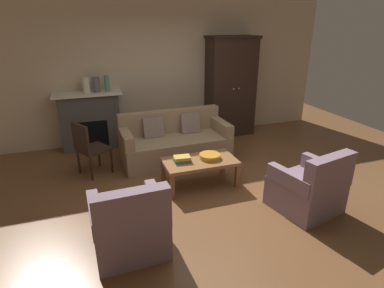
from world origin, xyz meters
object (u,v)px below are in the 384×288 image
Objects in this scene: mantel_vase_jade at (107,83)px; side_chair_wooden at (88,146)px; mantel_vase_cream at (86,85)px; armchair_near_right at (309,189)px; fruit_bowl at (210,156)px; armoire at (230,87)px; book_stack at (182,159)px; fireplace at (90,120)px; mantel_vase_slate at (96,85)px; armchair_near_left at (130,226)px; couch at (175,143)px; coffee_table at (200,163)px.

mantel_vase_jade reaches higher than side_chair_wooden.
mantel_vase_jade is 1.50m from side_chair_wooden.
mantel_vase_cream reaches higher than armchair_near_right.
fruit_bowl is 1.07× the size of mantel_vase_jade.
armoire is 8.16× the size of book_stack.
fireplace is 4.48× the size of mantel_vase_slate.
mantel_vase_cream is at bearing 178.83° from armoire.
mantel_vase_jade is at bearing 111.54° from book_stack.
armchair_near_right is at bearing -55.73° from mantel_vase_jade.
armoire is 2.39× the size of armchair_near_left.
side_chair_wooden is at bearing -94.41° from mantel_vase_cream.
fireplace reaches higher than couch.
mantel_vase_slate is (0.18, -0.02, 0.69)m from fireplace.
side_chair_wooden is at bearing 149.67° from coffee_table.
book_stack is 0.29× the size of armchair_near_left.
side_chair_wooden is (-1.57, 0.92, 0.15)m from coffee_table.
couch is at bearing 79.88° from book_stack.
couch is 7.56× the size of book_stack.
mantel_vase_cream is 1.03× the size of mantel_vase_slate.
book_stack is (-1.74, -2.04, -0.59)m from armoire.
side_chair_wooden reaches higher than couch.
mantel_vase_jade is at bearing 68.58° from side_chair_wooden.
armchair_near_right is (2.41, -3.25, -0.95)m from mantel_vase_slate.
mantel_vase_cream is at bearing 85.59° from side_chair_wooden.
armoire is 2.31× the size of armchair_near_right.
armoire reaches higher than mantel_vase_slate.
mantel_vase_slate is (0.18, 0.00, -0.00)m from mantel_vase_cream.
mantel_vase_slate is 3.42m from armchair_near_left.
mantel_vase_jade is (-1.01, 1.06, 0.95)m from couch.
fruit_bowl is 1.25× the size of book_stack.
armchair_near_right reaches higher than couch.
couch is at bearing -37.63° from fireplace.
mantel_vase_cream reaches higher than coffee_table.
fireplace is 1.15× the size of coffee_table.
mantel_vase_slate is at bearing 124.70° from fruit_bowl.
armchair_near_left is (-1.41, -1.17, -0.14)m from fruit_bowl.
mantel_vase_slate is 0.32× the size of armchair_near_left.
coffee_table is at bearing -55.37° from fireplace.
armchair_near_left is (-1.16, -2.23, -0.00)m from couch.
armchair_near_left is (-0.14, -3.28, -0.96)m from mantel_vase_jade.
mantel_vase_jade is (-2.57, 0.06, 0.22)m from armoire.
mantel_vase_slate is at bearing 91.01° from armchair_near_left.
armchair_near_right is at bearing -96.38° from armoire.
book_stack reaches higher than fruit_bowl.
fruit_bowl reaches higher than coffee_table.
mantel_vase_cream is 0.18m from mantel_vase_slate.
side_chair_wooden reaches higher than book_stack.
armchair_near_right is (2.21, -3.25, -0.96)m from mantel_vase_jade.
fruit_bowl is (0.17, 0.01, 0.09)m from coffee_table.
mantel_vase_jade is at bearing -2.70° from fireplace.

